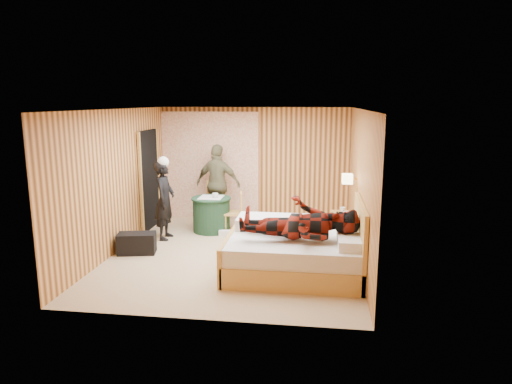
# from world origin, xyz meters

# --- Properties ---
(floor) EXTENTS (4.20, 5.00, 0.01)m
(floor) POSITION_xyz_m (0.00, 0.00, 0.00)
(floor) COLOR tan
(floor) RESTS_ON ground
(ceiling) EXTENTS (4.20, 5.00, 0.01)m
(ceiling) POSITION_xyz_m (0.00, 0.00, 2.50)
(ceiling) COLOR silver
(ceiling) RESTS_ON wall_back
(wall_back) EXTENTS (4.20, 0.02, 2.50)m
(wall_back) POSITION_xyz_m (0.00, 2.50, 1.25)
(wall_back) COLOR #EEA45B
(wall_back) RESTS_ON floor
(wall_left) EXTENTS (0.02, 5.00, 2.50)m
(wall_left) POSITION_xyz_m (-2.10, 0.00, 1.25)
(wall_left) COLOR #EEA45B
(wall_left) RESTS_ON floor
(wall_right) EXTENTS (0.02, 5.00, 2.50)m
(wall_right) POSITION_xyz_m (2.10, 0.00, 1.25)
(wall_right) COLOR #EEA45B
(wall_right) RESTS_ON floor
(curtain) EXTENTS (2.20, 0.08, 2.40)m
(curtain) POSITION_xyz_m (-1.00, 2.43, 1.20)
(curtain) COLOR white
(curtain) RESTS_ON floor
(doorway) EXTENTS (0.06, 0.90, 2.05)m
(doorway) POSITION_xyz_m (-2.06, 1.40, 1.02)
(doorway) COLOR black
(doorway) RESTS_ON floor
(wall_lamp) EXTENTS (0.26, 0.24, 0.16)m
(wall_lamp) POSITION_xyz_m (1.92, 0.45, 1.30)
(wall_lamp) COLOR gold
(wall_lamp) RESTS_ON wall_right
(bed) EXTENTS (2.12, 1.67, 1.15)m
(bed) POSITION_xyz_m (1.12, -0.74, 0.33)
(bed) COLOR #E1AF5C
(bed) RESTS_ON floor
(nightstand) EXTENTS (0.46, 0.62, 0.60)m
(nightstand) POSITION_xyz_m (1.88, 0.72, 0.31)
(nightstand) COLOR #E1AF5C
(nightstand) RESTS_ON floor
(round_table) EXTENTS (0.81, 0.81, 0.72)m
(round_table) POSITION_xyz_m (-0.73, 1.31, 0.36)
(round_table) COLOR #1C3C2A
(round_table) RESTS_ON floor
(chair_far) EXTENTS (0.53, 0.53, 0.93)m
(chair_far) POSITION_xyz_m (-0.75, 1.95, 0.54)
(chair_far) COLOR #E1AF5C
(chair_far) RESTS_ON floor
(chair_near) EXTENTS (0.44, 0.44, 0.83)m
(chair_near) POSITION_xyz_m (-0.21, 1.32, 0.48)
(chair_near) COLOR #E1AF5C
(chair_near) RESTS_ON floor
(duffel_bag) EXTENTS (0.70, 0.47, 0.37)m
(duffel_bag) POSITION_xyz_m (-1.71, -0.23, 0.18)
(duffel_bag) COLOR black
(duffel_bag) RESTS_ON floor
(sneaker_left) EXTENTS (0.27, 0.14, 0.11)m
(sneaker_left) POSITION_xyz_m (-0.38, 1.01, 0.06)
(sneaker_left) COLOR silver
(sneaker_left) RESTS_ON floor
(sneaker_right) EXTENTS (0.32, 0.21, 0.13)m
(sneaker_right) POSITION_xyz_m (-0.66, 1.12, 0.07)
(sneaker_right) COLOR silver
(sneaker_right) RESTS_ON floor
(woman_standing) EXTENTS (0.37, 0.56, 1.53)m
(woman_standing) POSITION_xyz_m (-1.50, 0.69, 0.76)
(woman_standing) COLOR black
(woman_standing) RESTS_ON floor
(man_at_table) EXTENTS (1.07, 0.61, 1.72)m
(man_at_table) POSITION_xyz_m (-0.73, 1.99, 0.86)
(man_at_table) COLOR #6A6646
(man_at_table) RESTS_ON floor
(man_on_bed) EXTENTS (0.86, 0.67, 1.77)m
(man_on_bed) POSITION_xyz_m (1.15, -0.97, 1.00)
(man_on_bed) COLOR #651309
(man_on_bed) RESTS_ON bed
(book_lower) EXTENTS (0.23, 0.26, 0.02)m
(book_lower) POSITION_xyz_m (1.88, 0.67, 0.61)
(book_lower) COLOR silver
(book_lower) RESTS_ON nightstand
(book_upper) EXTENTS (0.20, 0.25, 0.02)m
(book_upper) POSITION_xyz_m (1.88, 0.67, 0.63)
(book_upper) COLOR silver
(book_upper) RESTS_ON nightstand
(cup_nightstand) EXTENTS (0.11, 0.11, 0.09)m
(cup_nightstand) POSITION_xyz_m (1.88, 0.85, 0.65)
(cup_nightstand) COLOR silver
(cup_nightstand) RESTS_ON nightstand
(cup_table) EXTENTS (0.13, 0.13, 0.10)m
(cup_table) POSITION_xyz_m (-0.63, 1.26, 0.76)
(cup_table) COLOR silver
(cup_table) RESTS_ON round_table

